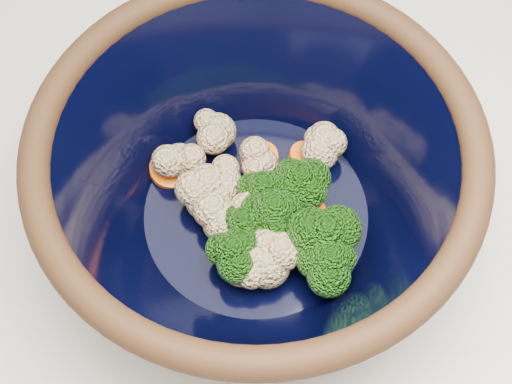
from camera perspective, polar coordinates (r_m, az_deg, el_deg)
counter at (r=1.02m, az=-2.05°, el=-9.50°), size 1.20×1.20×0.90m
mixing_bowl at (r=0.50m, az=-0.00°, el=0.71°), size 0.36×0.36×0.13m
vegetable_pile at (r=0.52m, az=0.85°, el=-1.54°), size 0.14×0.18×0.06m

